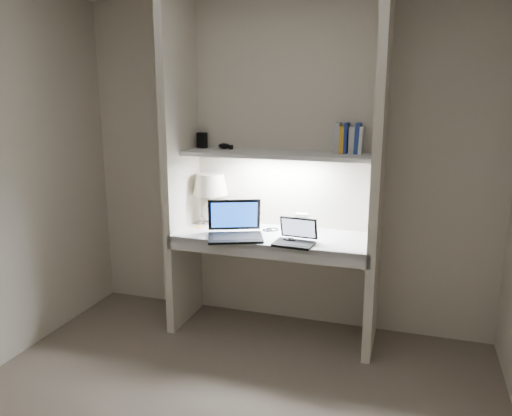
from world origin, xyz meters
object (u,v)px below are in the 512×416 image
at_px(laptop_main, 235,229).
at_px(speaker, 302,222).
at_px(laptop_netbook, 295,238).
at_px(book_row, 349,139).
at_px(table_lamp, 211,190).

height_order(laptop_main, speaker, laptop_main).
distance_m(laptop_netbook, book_row, 0.81).
bearing_deg(laptop_netbook, laptop_main, -179.88).
bearing_deg(speaker, laptop_main, -149.23).
bearing_deg(book_row, laptop_netbook, -127.72).
distance_m(table_lamp, book_row, 1.14).
height_order(table_lamp, laptop_main, table_lamp).
relative_size(laptop_netbook, speaker, 2.08).
relative_size(table_lamp, speaker, 2.96).
relative_size(table_lamp, book_row, 1.87).
xyz_separation_m(laptop_main, book_row, (0.75, 0.34, 0.64)).
distance_m(table_lamp, laptop_netbook, 0.86).
relative_size(laptop_main, book_row, 2.24).
xyz_separation_m(table_lamp, laptop_netbook, (0.76, -0.32, -0.23)).
height_order(laptop_main, laptop_netbook, laptop_main).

